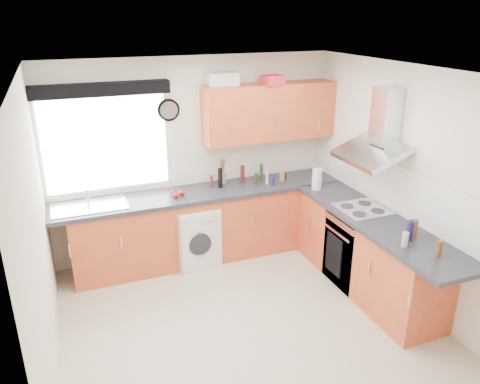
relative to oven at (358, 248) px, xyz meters
name	(u,v)px	position (x,y,z in m)	size (l,w,h in m)	color
ground_plane	(248,323)	(-1.50, -0.30, -0.42)	(3.60, 3.60, 0.00)	beige
ceiling	(249,73)	(-1.50, -0.30, 2.08)	(3.60, 3.60, 0.02)	white
wall_back	(194,158)	(-1.50, 1.50, 0.82)	(3.60, 0.02, 2.50)	silver
wall_front	(364,325)	(-1.50, -2.10, 0.82)	(3.60, 0.02, 2.50)	silver
wall_left	(39,245)	(-3.30, -0.30, 0.82)	(0.02, 3.60, 2.50)	silver
wall_right	(406,187)	(0.30, -0.30, 0.82)	(0.02, 3.60, 2.50)	silver
window	(106,143)	(-2.55, 1.49, 1.12)	(1.40, 0.02, 1.10)	silver
window_blind	(101,89)	(-2.55, 1.40, 1.76)	(1.50, 0.18, 0.14)	black
splashback	(386,184)	(0.29, 0.00, 0.75)	(0.01, 3.00, 0.54)	white
base_cab_back	(195,227)	(-1.60, 1.21, 0.01)	(3.00, 0.58, 0.86)	#AE4323
base_cab_corner	(307,209)	(0.00, 1.20, 0.01)	(0.60, 0.60, 0.86)	#AE4323
base_cab_right	(367,254)	(0.01, -0.15, 0.01)	(0.58, 2.10, 0.86)	#AE4323
worktop_back	(202,193)	(-1.50, 1.20, 0.46)	(3.60, 0.62, 0.05)	#232329
worktop_right	(379,222)	(0.00, -0.30, 0.46)	(0.62, 2.42, 0.05)	#232329
sink	(89,203)	(-2.83, 1.20, 0.52)	(0.84, 0.46, 0.10)	silver
oven	(358,248)	(0.00, 0.00, 0.00)	(0.56, 0.58, 0.85)	black
hob_plate	(362,209)	(0.00, 0.00, 0.49)	(0.52, 0.52, 0.01)	silver
extractor_hood	(378,134)	(0.10, 0.00, 1.34)	(0.52, 0.78, 0.66)	silver
upper_cabinets	(269,112)	(-0.55, 1.32, 1.38)	(1.70, 0.35, 0.70)	#AE4323
washing_machine	(194,235)	(-1.65, 1.10, -0.04)	(0.52, 0.50, 0.76)	silver
wall_clock	(169,110)	(-1.80, 1.46, 1.46)	(0.27, 0.27, 0.04)	black
casserole	(222,79)	(-1.14, 1.42, 1.80)	(0.37, 0.26, 0.15)	silver
storage_box	(273,80)	(-0.57, 1.22, 1.78)	(0.25, 0.20, 0.11)	red
utensil_pot	(223,178)	(-1.16, 1.39, 0.55)	(0.09, 0.09, 0.13)	gray
kitchen_roll	(317,179)	(-0.15, 0.75, 0.62)	(0.12, 0.12, 0.26)	silver
tomato_cluster	(177,194)	(-1.82, 1.15, 0.52)	(0.16, 0.16, 0.07)	#A81410
jar_0	(261,172)	(-0.63, 1.36, 0.58)	(0.04, 0.04, 0.20)	#17421E
jar_1	(256,178)	(-0.77, 1.21, 0.56)	(0.04, 0.04, 0.14)	#30241A
jar_2	(220,178)	(-1.24, 1.25, 0.61)	(0.06, 0.06, 0.25)	black
jar_3	(242,174)	(-0.92, 1.32, 0.60)	(0.05, 0.05, 0.23)	#4E1310
jar_4	(267,176)	(-0.64, 1.15, 0.59)	(0.04, 0.04, 0.22)	#AFA095
jar_5	(284,176)	(-0.37, 1.23, 0.53)	(0.07, 0.07, 0.10)	black
jar_6	(273,181)	(-0.60, 1.07, 0.55)	(0.04, 0.04, 0.12)	navy
jar_7	(282,176)	(-0.41, 1.19, 0.55)	(0.07, 0.07, 0.12)	olive
jar_8	(211,181)	(-1.34, 1.30, 0.56)	(0.05, 0.05, 0.15)	#581F23
bottle_0	(405,239)	(-0.14, -0.87, 0.56)	(0.06, 0.06, 0.14)	#BFB3A2
bottle_1	(410,231)	(-0.03, -0.80, 0.59)	(0.07, 0.07, 0.21)	#1C1343
bottle_2	(439,248)	(0.02, -1.14, 0.56)	(0.05, 0.05, 0.15)	brown
bottle_3	(415,228)	(0.07, -0.75, 0.58)	(0.06, 0.06, 0.18)	brown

